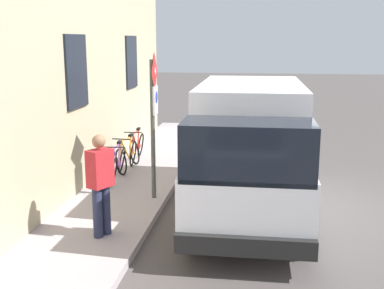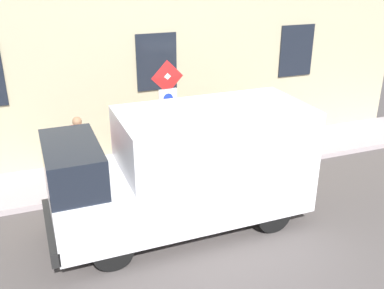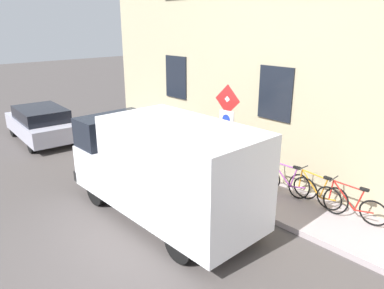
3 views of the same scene
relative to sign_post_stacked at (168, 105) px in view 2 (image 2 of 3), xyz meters
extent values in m
plane|color=#4B4543|center=(-2.84, -0.25, -2.06)|extent=(80.00, 80.00, 0.00)
cube|color=#A39699|center=(0.75, -0.25, -1.99)|extent=(1.92, 17.65, 0.14)
cube|color=tan|center=(2.06, -0.25, 2.16)|extent=(0.70, 15.65, 8.44)
cube|color=black|center=(1.69, -4.55, 0.64)|extent=(0.06, 1.10, 1.50)
cube|color=black|center=(1.69, -0.25, 0.64)|extent=(0.06, 1.10, 1.50)
cylinder|color=#474C47|center=(0.04, 0.00, -0.51)|extent=(0.09, 0.09, 2.83)
pyramid|color=silver|center=(-0.04, 0.00, 0.65)|extent=(0.08, 0.50, 0.50)
pyramid|color=red|center=(-0.04, 0.00, 0.65)|extent=(0.06, 0.56, 0.56)
cube|color=white|center=(-0.02, 0.00, 0.10)|extent=(0.07, 0.44, 0.56)
cylinder|color=#1933B2|center=(-0.05, 0.00, 0.16)|extent=(0.03, 0.24, 0.24)
cube|color=white|center=(-1.90, -0.37, -0.65)|extent=(2.04, 3.82, 2.18)
cube|color=white|center=(-1.93, 2.23, -1.19)|extent=(2.01, 1.42, 1.10)
cube|color=black|center=(-1.93, 2.44, -0.29)|extent=(1.93, 1.00, 0.84)
cube|color=black|center=(-1.94, 2.98, -1.56)|extent=(2.00, 0.18, 0.28)
cylinder|color=black|center=(-2.81, 1.99, -1.68)|extent=(0.23, 0.76, 0.76)
cylinder|color=black|center=(-1.05, 2.01, -1.68)|extent=(0.23, 0.76, 0.76)
cylinder|color=black|center=(-2.77, -1.34, -1.68)|extent=(0.23, 0.76, 0.76)
cylinder|color=black|center=(-1.01, -1.32, -1.68)|extent=(0.23, 0.76, 0.76)
torus|color=black|center=(1.13, -2.43, -1.59)|extent=(0.17, 0.67, 0.66)
torus|color=black|center=(1.19, -3.48, -1.59)|extent=(0.17, 0.67, 0.66)
cylinder|color=red|center=(1.15, -2.77, -1.39)|extent=(0.07, 0.60, 0.60)
cylinder|color=red|center=(1.15, -2.84, -1.12)|extent=(0.08, 0.73, 0.07)
cylinder|color=red|center=(1.17, -3.13, -1.40)|extent=(0.05, 0.19, 0.55)
cylinder|color=red|center=(1.18, -3.27, -1.64)|extent=(0.06, 0.43, 0.12)
cylinder|color=red|center=(1.13, -2.46, -1.35)|extent=(0.04, 0.09, 0.50)
cube|color=black|center=(1.17, -3.20, -1.09)|extent=(0.09, 0.20, 0.06)
cylinder|color=#262626|center=(1.13, -2.48, -1.05)|extent=(0.46, 0.06, 0.03)
torus|color=black|center=(1.19, -1.55, -1.59)|extent=(0.20, 0.67, 0.65)
torus|color=black|center=(1.13, -2.60, -1.59)|extent=(0.20, 0.67, 0.65)
cylinder|color=orange|center=(1.17, -1.89, -1.39)|extent=(0.07, 0.60, 0.60)
cylinder|color=orange|center=(1.16, -1.96, -1.12)|extent=(0.07, 0.73, 0.07)
cylinder|color=orange|center=(1.15, -2.25, -1.40)|extent=(0.05, 0.19, 0.55)
cylinder|color=orange|center=(1.14, -2.39, -1.64)|extent=(0.06, 0.43, 0.12)
cylinder|color=orange|center=(1.18, -1.57, -1.35)|extent=(0.04, 0.09, 0.50)
cube|color=black|center=(1.15, -2.32, -1.09)|extent=(0.09, 0.20, 0.06)
cylinder|color=#262626|center=(1.18, -1.60, -1.05)|extent=(0.46, 0.05, 0.03)
torus|color=black|center=(1.10, -0.67, -1.59)|extent=(0.24, 0.67, 0.66)
torus|color=black|center=(1.22, -1.71, -1.59)|extent=(0.24, 0.67, 0.66)
cylinder|color=purple|center=(1.14, -1.01, -1.39)|extent=(0.10, 0.60, 0.60)
cylinder|color=purple|center=(1.15, -1.08, -1.12)|extent=(0.11, 0.73, 0.07)
cylinder|color=purple|center=(1.18, -1.37, -1.40)|extent=(0.06, 0.19, 0.55)
cylinder|color=purple|center=(1.19, -1.50, -1.64)|extent=(0.08, 0.43, 0.12)
cylinder|color=purple|center=(1.10, -0.70, -1.35)|extent=(0.05, 0.09, 0.50)
cube|color=black|center=(1.19, -1.44, -1.09)|extent=(0.10, 0.21, 0.06)
cylinder|color=#262626|center=(1.11, -0.72, -1.05)|extent=(0.46, 0.08, 0.03)
cylinder|color=#262B47|center=(0.50, 2.14, -1.50)|extent=(0.16, 0.16, 0.85)
cylinder|color=#262B47|center=(0.41, 1.98, -1.50)|extent=(0.16, 0.16, 0.85)
cube|color=#B32329|center=(0.46, 2.06, -0.76)|extent=(0.42, 0.48, 0.62)
sphere|color=#936B4C|center=(0.46, 2.06, -0.31)|extent=(0.22, 0.22, 0.22)
camera|label=1|loc=(-2.10, 9.36, 1.28)|focal=45.27mm
camera|label=2|loc=(-9.45, 2.97, 3.20)|focal=41.24mm
camera|label=3|loc=(-6.83, -6.14, 2.54)|focal=34.19mm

